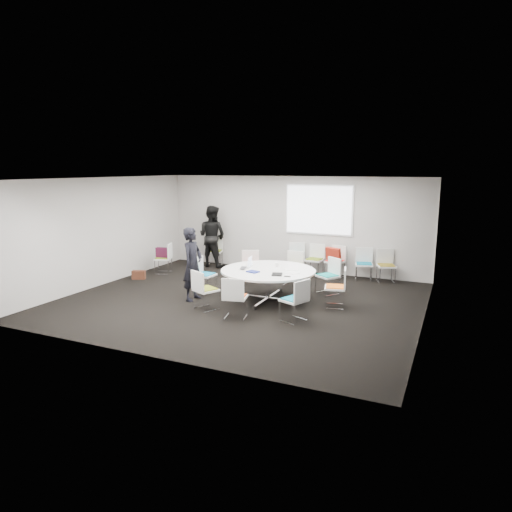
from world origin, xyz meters
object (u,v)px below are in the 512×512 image
at_px(conference_table, 268,278).
at_px(chair_back_d, 364,270).
at_px(maroon_bag, 163,252).
at_px(chair_ring_d, 251,274).
at_px(chair_ring_a, 335,295).
at_px(chair_ring_c, 293,275).
at_px(chair_person_back, 215,257).
at_px(laptop, 245,268).
at_px(cup, 277,265).
at_px(person_back, 212,236).
at_px(chair_ring_g, 235,305).
at_px(chair_back_e, 386,272).
at_px(chair_back_b, 314,266).
at_px(person_main, 193,264).
at_px(chair_back_a, 296,264).
at_px(chair_spare_left, 164,264).
at_px(brown_bag, 139,275).
at_px(chair_ring_h, 294,308).
at_px(chair_back_c, 335,267).
at_px(chair_ring_f, 205,297).
at_px(chair_ring_b, 328,283).
at_px(chair_ring_e, 205,282).

height_order(conference_table, chair_back_d, chair_back_d).
bearing_deg(maroon_bag, chair_back_d, 15.80).
bearing_deg(chair_ring_d, chair_ring_a, 130.52).
relative_size(chair_ring_c, chair_person_back, 1.00).
height_order(laptop, cup, cup).
distance_m(chair_ring_a, person_back, 5.31).
xyz_separation_m(chair_ring_g, chair_back_e, (2.36, 4.36, 0.00)).
xyz_separation_m(chair_back_b, person_main, (-1.86, -3.56, 0.58)).
bearing_deg(chair_ring_g, maroon_bag, 130.71).
relative_size(conference_table, person_back, 1.15).
height_order(chair_back_a, chair_back_e, same).
distance_m(chair_back_b, maroon_bag, 4.41).
distance_m(chair_back_d, chair_back_e, 0.58).
distance_m(chair_back_a, chair_back_e, 2.55).
height_order(chair_back_a, maroon_bag, chair_back_a).
height_order(chair_ring_a, chair_back_e, same).
relative_size(chair_spare_left, brown_bag, 2.44).
relative_size(conference_table, chair_ring_h, 2.48).
relative_size(chair_spare_left, maroon_bag, 2.20).
relative_size(chair_back_e, person_main, 0.52).
xyz_separation_m(chair_ring_g, chair_back_b, (0.36, 4.37, 0.00)).
bearing_deg(chair_back_a, laptop, 69.67).
bearing_deg(conference_table, chair_back_c, 73.78).
height_order(chair_back_d, laptop, chair_back_d).
height_order(chair_back_d, maroon_bag, chair_back_d).
height_order(conference_table, brown_bag, conference_table).
height_order(chair_ring_c, chair_ring_f, same).
relative_size(chair_ring_b, maroon_bag, 2.20).
xyz_separation_m(chair_ring_c, laptop, (-0.58, -1.67, 0.47)).
height_order(chair_person_back, maroon_bag, chair_person_back).
xyz_separation_m(chair_back_e, laptop, (-2.76, -3.02, 0.47)).
xyz_separation_m(chair_ring_f, chair_ring_g, (0.85, -0.26, 0.00)).
bearing_deg(maroon_bag, chair_ring_f, -41.00).
xyz_separation_m(person_main, person_back, (-1.40, 3.40, 0.10)).
distance_m(person_back, laptop, 3.80).
bearing_deg(chair_ring_a, brown_bag, 73.86).
relative_size(person_main, person_back, 0.90).
distance_m(chair_back_a, chair_person_back, 2.72).
height_order(chair_ring_d, brown_bag, chair_ring_d).
bearing_deg(chair_ring_e, brown_bag, -97.90).
distance_m(chair_ring_c, chair_person_back, 3.37).
height_order(chair_back_e, maroon_bag, chair_back_e).
xyz_separation_m(chair_ring_d, chair_back_e, (3.24, 1.69, 0.00)).
xyz_separation_m(chair_ring_g, chair_spare_left, (-3.72, 2.77, 0.00)).
height_order(laptop, maroon_bag, maroon_bag).
bearing_deg(chair_ring_f, chair_spare_left, 164.30).
bearing_deg(person_back, chair_back_c, -172.17).
bearing_deg(chair_ring_f, laptop, 93.40).
xyz_separation_m(chair_ring_g, chair_ring_h, (1.17, 0.31, 0.00)).
relative_size(chair_back_b, cup, 9.78).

